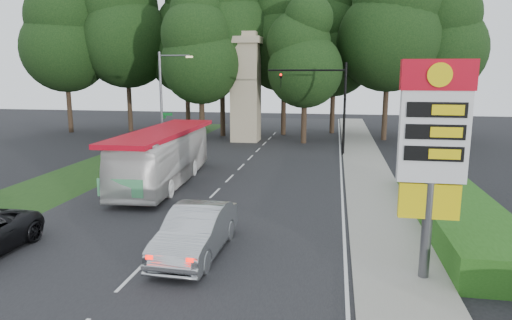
% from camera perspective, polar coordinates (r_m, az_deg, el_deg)
% --- Properties ---
extents(ground, '(120.00, 120.00, 0.00)m').
position_cam_1_polar(ground, '(15.16, -16.27, -14.83)').
color(ground, black).
rests_on(ground, ground).
extents(road_surface, '(14.00, 80.00, 0.02)m').
position_cam_1_polar(road_surface, '(25.80, -4.58, -3.59)').
color(road_surface, black).
rests_on(road_surface, ground).
extents(sidewalk_right, '(3.00, 80.00, 0.12)m').
position_cam_1_polar(sidewalk_right, '(25.12, 14.61, -4.21)').
color(sidewalk_right, gray).
rests_on(sidewalk_right, ground).
extents(grass_verge_left, '(5.00, 50.00, 0.02)m').
position_cam_1_polar(grass_verge_left, '(34.66, -17.45, -0.30)').
color(grass_verge_left, '#193814').
rests_on(grass_verge_left, ground).
extents(hedge, '(3.00, 14.00, 1.20)m').
position_cam_1_polar(hedge, '(21.66, 23.50, -5.73)').
color(hedge, '#1F4F15').
rests_on(hedge, ground).
extents(gas_station_pylon, '(2.10, 0.45, 6.85)m').
position_cam_1_polar(gas_station_pylon, '(14.61, 21.28, 2.20)').
color(gas_station_pylon, '#59595E').
rests_on(gas_station_pylon, ground).
extents(traffic_signal_mast, '(6.10, 0.35, 7.20)m').
position_cam_1_polar(traffic_signal_mast, '(36.22, 8.96, 7.98)').
color(traffic_signal_mast, black).
rests_on(traffic_signal_mast, ground).
extents(streetlight_signs, '(2.75, 0.98, 8.00)m').
position_cam_1_polar(streetlight_signs, '(36.73, -11.46, 7.57)').
color(streetlight_signs, '#59595E').
rests_on(streetlight_signs, ground).
extents(monument, '(3.00, 3.00, 10.05)m').
position_cam_1_polar(monument, '(43.00, -1.29, 9.14)').
color(monument, tan).
rests_on(monument, ground).
extents(tree_far_west, '(8.96, 8.96, 17.60)m').
position_cam_1_polar(tree_far_west, '(53.46, -22.93, 14.65)').
color(tree_far_west, '#2D2116').
rests_on(tree_far_west, ground).
extents(tree_west_mid, '(9.80, 9.80, 19.25)m').
position_cam_1_polar(tree_west_mid, '(52.43, -16.03, 16.27)').
color(tree_west_mid, '#2D2116').
rests_on(tree_west_mid, ground).
extents(tree_west_near, '(8.40, 8.40, 16.50)m').
position_cam_1_polar(tree_west_near, '(51.92, -8.75, 14.76)').
color(tree_west_near, '#2D2116').
rests_on(tree_west_near, ground).
extents(tree_center_left, '(10.08, 10.08, 19.80)m').
position_cam_1_polar(tree_center_left, '(46.89, -4.36, 17.73)').
color(tree_center_left, '#2D2116').
rests_on(tree_center_left, ground).
extents(tree_center_right, '(9.24, 9.24, 18.15)m').
position_cam_1_polar(tree_center_right, '(47.69, 3.58, 16.42)').
color(tree_center_right, '#2D2116').
rests_on(tree_center_right, ground).
extents(tree_east_near, '(8.12, 8.12, 15.95)m').
position_cam_1_polar(tree_east_near, '(49.28, 9.81, 14.55)').
color(tree_east_near, '#2D2116').
rests_on(tree_east_near, ground).
extents(tree_east_mid, '(9.52, 9.52, 18.70)m').
position_cam_1_polar(tree_east_mid, '(45.68, 16.42, 16.67)').
color(tree_east_mid, '#2D2116').
rests_on(tree_east_mid, ground).
extents(tree_far_east, '(8.68, 8.68, 17.05)m').
position_cam_1_polar(tree_far_east, '(48.32, 22.18, 14.79)').
color(tree_far_east, '#2D2116').
rests_on(tree_far_east, ground).
extents(tree_monument_left, '(7.28, 7.28, 14.30)m').
position_cam_1_polar(tree_monument_left, '(43.02, -6.97, 13.82)').
color(tree_monument_left, '#2D2116').
rests_on(tree_monument_left, ground).
extents(tree_monument_right, '(6.72, 6.72, 13.20)m').
position_cam_1_polar(tree_monument_right, '(41.80, 6.17, 13.01)').
color(tree_monument_right, '#2D2116').
rests_on(tree_monument_right, ground).
extents(transit_bus, '(3.43, 11.59, 3.19)m').
position_cam_1_polar(transit_bus, '(27.14, -11.46, 0.37)').
color(transit_bus, silver).
rests_on(transit_bus, ground).
extents(sedan_silver, '(1.95, 5.30, 1.73)m').
position_cam_1_polar(sedan_silver, '(16.66, -7.52, -8.84)').
color(sedan_silver, '#A5A8AD').
rests_on(sedan_silver, ground).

